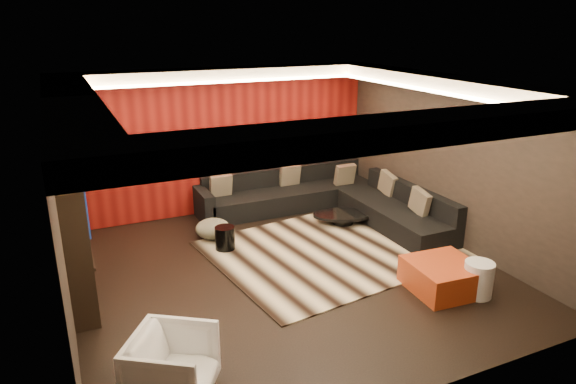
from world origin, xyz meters
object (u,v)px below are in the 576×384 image
orange_ottoman (443,276)px  sectional_sofa (328,202)px  coffee_table (343,218)px  armchair (172,367)px  drum_stool (225,238)px  white_side_table (478,279)px

orange_ottoman → sectional_sofa: sectional_sofa is taller
coffee_table → armchair: (-3.91, -3.33, 0.25)m
drum_stool → orange_ottoman: orange_ottoman is taller
drum_stool → armchair: size_ratio=0.49×
coffee_table → orange_ottoman: size_ratio=1.21×
coffee_table → drum_stool: size_ratio=2.87×
orange_ottoman → armchair: armchair is taller
coffee_table → white_side_table: size_ratio=2.21×
white_side_table → orange_ottoman: (-0.32, 0.33, -0.05)m
drum_stool → white_side_table: (2.69, -2.88, 0.04)m
coffee_table → sectional_sofa: size_ratio=0.30×
orange_ottoman → white_side_table: bearing=-46.0°
coffee_table → armchair: size_ratio=1.40×
coffee_table → sectional_sofa: 0.56m
white_side_table → drum_stool: bearing=133.1°
armchair → drum_stool: bearing=7.3°
white_side_table → sectional_sofa: size_ratio=0.14×
drum_stool → white_side_table: size_ratio=0.77×
coffee_table → white_side_table: bearing=-83.6°
armchair → white_side_table: bearing=-52.6°
orange_ottoman → sectional_sofa: 3.27m
white_side_table → armchair: size_ratio=0.63×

